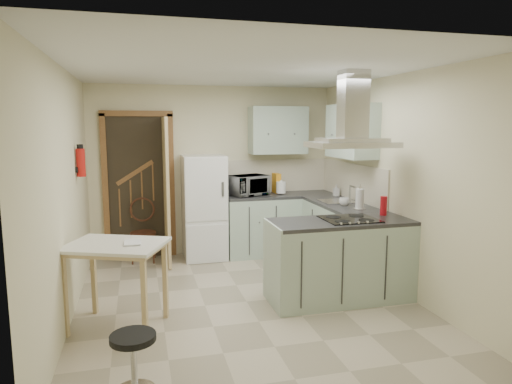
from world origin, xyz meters
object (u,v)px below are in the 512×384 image
object	(u,v)px
drop_leaf_table	(117,285)
stool	(134,363)
microwave	(249,185)
extractor_hood	(352,145)
bentwood_chair	(143,233)
peninsula	(340,260)
fridge	(204,207)

from	to	relation	value
drop_leaf_table	stool	world-z (taller)	drop_leaf_table
stool	microwave	xyz separation A→B (m)	(1.65, 3.26, 0.83)
extractor_hood	bentwood_chair	distance (m)	3.26
drop_leaf_table	peninsula	bearing A→B (deg)	25.86
peninsula	microwave	xyz separation A→B (m)	(-0.56, 1.98, 0.60)
peninsula	extractor_hood	bearing A→B (deg)	0.00
peninsula	stool	world-z (taller)	peninsula
peninsula	extractor_hood	xyz separation A→B (m)	(0.10, 0.00, 1.27)
drop_leaf_table	bentwood_chair	xyz separation A→B (m)	(0.27, 2.15, -0.01)
peninsula	bentwood_chair	world-z (taller)	peninsula
fridge	peninsula	world-z (taller)	fridge
microwave	fridge	bearing A→B (deg)	159.28
peninsula	drop_leaf_table	size ratio (longest dim) A/B	1.76
stool	extractor_hood	bearing A→B (deg)	29.01
peninsula	bentwood_chair	distance (m)	2.92
peninsula	microwave	size ratio (longest dim) A/B	2.88
stool	bentwood_chair	bearing A→B (deg)	87.98
extractor_hood	microwave	bearing A→B (deg)	108.46
fridge	drop_leaf_table	xyz separation A→B (m)	(-1.14, -2.10, -0.34)
microwave	extractor_hood	bearing A→B (deg)	-92.27
peninsula	drop_leaf_table	distance (m)	2.37
drop_leaf_table	stool	bearing A→B (deg)	-59.54
extractor_hood	drop_leaf_table	xyz separation A→B (m)	(-2.46, -0.12, -1.31)
fridge	peninsula	bearing A→B (deg)	-58.26
stool	microwave	world-z (taller)	microwave
fridge	microwave	xyz separation A→B (m)	(0.66, 0.00, 0.30)
bentwood_chair	microwave	distance (m)	1.66
fridge	drop_leaf_table	size ratio (longest dim) A/B	1.70
bentwood_chair	stool	bearing A→B (deg)	-87.04
fridge	extractor_hood	bearing A→B (deg)	-56.21
bentwood_chair	microwave	xyz separation A→B (m)	(1.53, -0.05, 0.64)
fridge	bentwood_chair	world-z (taller)	fridge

